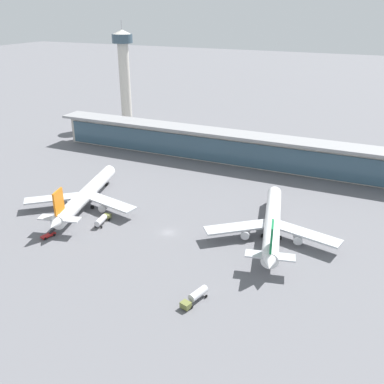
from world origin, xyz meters
TOP-DOWN VIEW (x-y plane):
  - ground_plane at (0.00, 0.00)m, footprint 1200.00×1200.00m
  - airliner_left_stand at (-36.83, 5.23)m, footprint 41.99×55.53m
  - airliner_centre_stand at (31.82, 11.65)m, footprint 42.20×55.71m
  - service_truck_near_nose_red at (-33.91, -18.59)m, footprint 3.02×6.93m
  - service_truck_under_wing_olive at (22.79, -28.95)m, footprint 4.64×8.88m
  - service_truck_by_tail_olive at (-23.26, -4.00)m, footprint 3.60×8.84m
  - terminal_building at (0.00, 72.65)m, footprint 192.21×12.80m
  - control_tower at (-86.88, 112.77)m, footprint 12.00×12.00m

SIDE VIEW (x-z plane):
  - ground_plane at x=0.00m, z-range 0.00..0.00m
  - service_truck_near_nose_red at x=-33.91m, z-range -0.54..2.16m
  - service_truck_under_wing_olive at x=22.79m, z-range 0.23..3.18m
  - service_truck_by_tail_olive at x=-23.26m, z-range 0.23..3.18m
  - airliner_left_stand at x=-36.83m, z-range -2.77..12.20m
  - airliner_centre_stand at x=31.82m, z-range -2.77..12.20m
  - terminal_building at x=0.00m, z-range 0.27..15.47m
  - control_tower at x=-86.88m, z-range 2.89..63.77m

